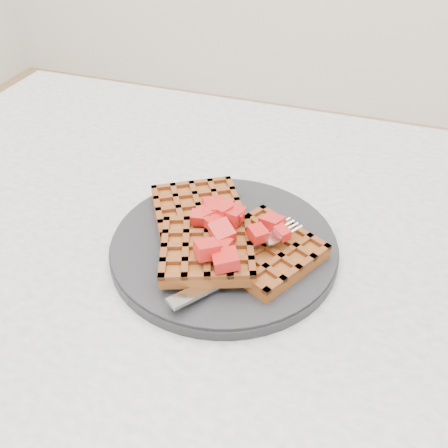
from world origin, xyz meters
name	(u,v)px	position (x,y,z in m)	size (l,w,h in m)	color
table	(271,331)	(0.00, 0.00, 0.64)	(1.20, 0.80, 0.75)	silver
plate	(224,246)	(-0.06, 0.00, 0.76)	(0.26, 0.26, 0.02)	black
waffles	(223,235)	(-0.06, 0.00, 0.78)	(0.23, 0.21, 0.03)	brown
strawberry_pile	(224,214)	(-0.06, 0.00, 0.80)	(0.15, 0.15, 0.02)	#99090A
fork	(246,264)	(-0.03, -0.03, 0.77)	(0.02, 0.18, 0.02)	silver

